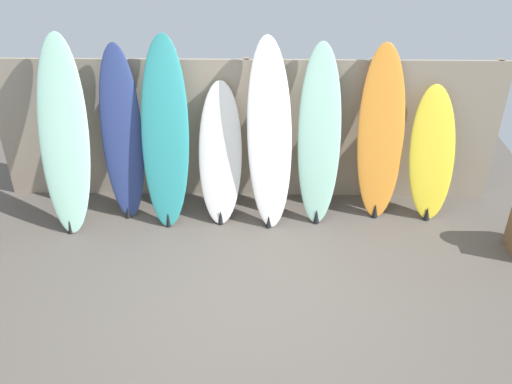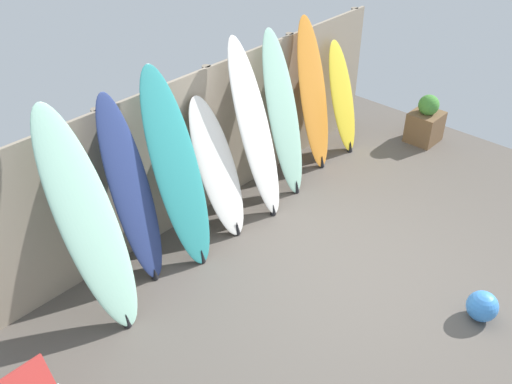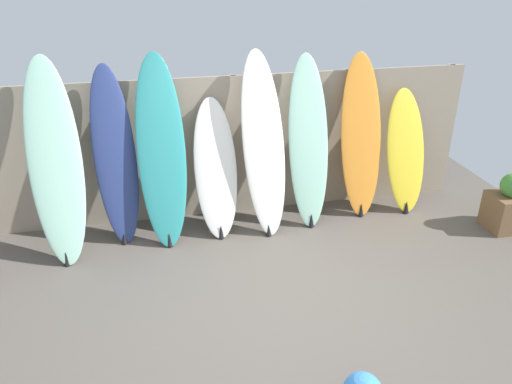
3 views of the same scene
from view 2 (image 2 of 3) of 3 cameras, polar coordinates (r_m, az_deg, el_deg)
ground at (r=6.28m, az=8.85°, el=-7.98°), size 7.68×7.68×0.00m
fence_back at (r=6.80m, az=-4.44°, el=5.36°), size 6.08×0.11×1.80m
surfboard_seafoam_0 at (r=5.33m, az=-16.37°, el=-3.06°), size 0.62×0.87×2.17m
surfboard_navy_1 at (r=5.75m, az=-12.31°, el=-0.13°), size 0.52×0.55×2.04m
surfboard_teal_2 at (r=5.91m, az=-7.85°, el=2.00°), size 0.55×0.70×2.15m
surfboard_white_3 at (r=6.43m, az=-3.85°, el=2.28°), size 0.51×0.69×1.59m
surfboard_white_4 at (r=6.62m, az=-0.07°, el=6.11°), size 0.59×0.76×2.14m
surfboard_seafoam_5 at (r=7.05m, az=2.76°, el=7.58°), size 0.50×0.61×2.06m
surfboard_orange_6 at (r=7.62m, az=5.78°, el=9.48°), size 0.57×0.53×2.04m
surfboard_yellow_7 at (r=8.15m, az=8.64°, el=9.26°), size 0.62×0.57×1.58m
planter_box at (r=8.80m, az=16.60°, el=6.74°), size 0.46×0.42×0.73m
beach_ball at (r=6.06m, az=21.69°, el=-10.56°), size 0.31×0.31×0.31m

